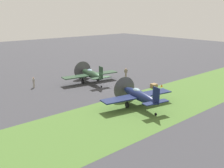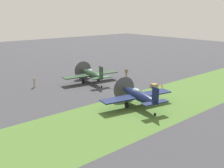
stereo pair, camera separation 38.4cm
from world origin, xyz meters
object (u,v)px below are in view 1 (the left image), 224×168
(ground_crew_chief, at_px, (34,82))
(supply_crate, at_px, (154,86))
(airplane_lead, at_px, (91,74))
(ground_crew_mechanic, at_px, (126,72))
(airplane_wingman, at_px, (139,95))
(runway_marker_cone, at_px, (162,86))

(ground_crew_chief, height_order, supply_crate, ground_crew_chief)
(airplane_lead, height_order, ground_crew_chief, airplane_lead)
(airplane_lead, height_order, supply_crate, airplane_lead)
(ground_crew_mechanic, bearing_deg, supply_crate, -69.70)
(supply_crate, bearing_deg, ground_crew_chief, 139.01)
(airplane_wingman, xyz_separation_m, ground_crew_mechanic, (9.53, 12.34, -0.60))
(airplane_lead, height_order, ground_crew_mechanic, airplane_lead)
(supply_crate, xyz_separation_m, runway_marker_cone, (1.33, -0.53, -0.10))
(ground_crew_chief, height_order, runway_marker_cone, ground_crew_chief)
(airplane_wingman, distance_m, supply_crate, 9.28)
(airplane_wingman, height_order, ground_crew_chief, airplane_wingman)
(supply_crate, bearing_deg, airplane_lead, 122.75)
(runway_marker_cone, bearing_deg, ground_crew_chief, 140.32)
(runway_marker_cone, bearing_deg, ground_crew_mechanic, 89.62)
(airplane_wingman, xyz_separation_m, ground_crew_chief, (-6.56, 17.08, -0.60))
(airplane_lead, relative_size, ground_crew_mechanic, 5.89)
(ground_crew_chief, xyz_separation_m, supply_crate, (14.71, -12.78, -0.59))
(airplane_lead, bearing_deg, runway_marker_cone, -44.75)
(supply_crate, relative_size, runway_marker_cone, 2.05)
(ground_crew_chief, bearing_deg, airplane_wingman, 59.06)
(ground_crew_chief, relative_size, runway_marker_cone, 3.93)
(ground_crew_chief, bearing_deg, supply_crate, 87.05)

